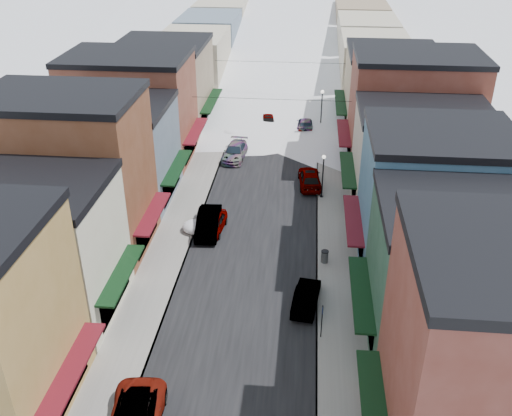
% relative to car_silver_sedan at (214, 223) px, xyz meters
% --- Properties ---
extents(road, '(10.00, 160.00, 0.01)m').
position_rel_car_silver_sedan_xyz_m(road, '(3.50, 36.26, -0.69)').
color(road, black).
rests_on(road, ground).
extents(sidewalk_left, '(3.20, 160.00, 0.15)m').
position_rel_car_silver_sedan_xyz_m(sidewalk_left, '(-3.10, 36.26, -0.62)').
color(sidewalk_left, gray).
rests_on(sidewalk_left, ground).
extents(sidewalk_right, '(3.20, 160.00, 0.15)m').
position_rel_car_silver_sedan_xyz_m(sidewalk_right, '(10.10, 36.26, -0.62)').
color(sidewalk_right, gray).
rests_on(sidewalk_right, ground).
extents(curb_left, '(0.10, 160.00, 0.15)m').
position_rel_car_silver_sedan_xyz_m(curb_left, '(-1.55, 36.26, -0.62)').
color(curb_left, slate).
rests_on(curb_left, ground).
extents(curb_right, '(0.10, 160.00, 0.15)m').
position_rel_car_silver_sedan_xyz_m(curb_right, '(8.55, 36.26, -0.62)').
color(curb_right, slate).
rests_on(curb_right, ground).
extents(bldg_l_cream, '(11.30, 8.20, 9.50)m').
position_rel_car_silver_sedan_xyz_m(bldg_l_cream, '(-9.69, -11.24, 4.06)').
color(bldg_l_cream, '#F0E5C1').
rests_on(bldg_l_cream, ground).
extents(bldg_l_brick_near, '(12.30, 8.20, 12.50)m').
position_rel_car_silver_sedan_xyz_m(bldg_l_brick_near, '(-10.19, -3.24, 5.56)').
color(bldg_l_brick_near, brown).
rests_on(bldg_l_brick_near, ground).
extents(bldg_l_grayblue, '(11.30, 9.20, 9.00)m').
position_rel_car_silver_sedan_xyz_m(bldg_l_grayblue, '(-9.69, 5.26, 3.81)').
color(bldg_l_grayblue, slate).
rests_on(bldg_l_grayblue, ground).
extents(bldg_l_brick_far, '(13.30, 9.20, 11.00)m').
position_rel_car_silver_sedan_xyz_m(bldg_l_brick_far, '(-10.69, 14.26, 4.81)').
color(bldg_l_brick_far, brown).
rests_on(bldg_l_brick_far, ground).
extents(bldg_l_tan, '(11.30, 11.20, 10.00)m').
position_rel_car_silver_sedan_xyz_m(bldg_l_tan, '(-9.69, 24.26, 4.31)').
color(bldg_l_tan, '#8F795D').
rests_on(bldg_l_tan, ground).
extents(bldg_r_green, '(11.30, 9.20, 9.50)m').
position_rel_car_silver_sedan_xyz_m(bldg_r_green, '(16.69, -11.74, 4.06)').
color(bldg_r_green, '#214631').
rests_on(bldg_r_green, ground).
extents(bldg_r_blue, '(11.30, 9.20, 10.50)m').
position_rel_car_silver_sedan_xyz_m(bldg_r_blue, '(16.69, -2.74, 4.56)').
color(bldg_r_blue, '#37617D').
rests_on(bldg_r_blue, ground).
extents(bldg_r_cream, '(12.30, 9.20, 9.00)m').
position_rel_car_silver_sedan_xyz_m(bldg_r_cream, '(17.19, 6.26, 3.81)').
color(bldg_r_cream, '#BBAE97').
rests_on(bldg_r_cream, ground).
extents(bldg_r_brick_far, '(13.30, 9.20, 11.50)m').
position_rel_car_silver_sedan_xyz_m(bldg_r_brick_far, '(17.69, 15.26, 5.06)').
color(bldg_r_brick_far, maroon).
rests_on(bldg_r_brick_far, ground).
extents(bldg_r_tan, '(11.30, 11.20, 9.50)m').
position_rel_car_silver_sedan_xyz_m(bldg_r_tan, '(16.69, 25.26, 4.06)').
color(bldg_r_tan, tan).
rests_on(bldg_r_tan, ground).
extents(distant_blocks, '(34.00, 55.00, 8.00)m').
position_rel_car_silver_sedan_xyz_m(distant_blocks, '(3.50, 59.26, 3.30)').
color(distant_blocks, gray).
rests_on(distant_blocks, ground).
extents(overhead_cables, '(16.40, 15.04, 0.04)m').
position_rel_car_silver_sedan_xyz_m(overhead_cables, '(3.50, 23.76, 5.50)').
color(overhead_cables, black).
rests_on(overhead_cables, ground).
extents(car_silver_sedan, '(2.00, 4.23, 1.40)m').
position_rel_car_silver_sedan_xyz_m(car_silver_sedan, '(0.00, 0.00, 0.00)').
color(car_silver_sedan, '#ADB1B6').
rests_on(car_silver_sedan, ground).
extents(car_dark_hatch, '(2.10, 5.27, 1.70)m').
position_rel_car_silver_sedan_xyz_m(car_dark_hatch, '(-0.43, -0.20, 0.15)').
color(car_dark_hatch, black).
rests_on(car_dark_hatch, ground).
extents(car_silver_wagon, '(2.52, 5.42, 1.53)m').
position_rel_car_silver_sedan_xyz_m(car_silver_wagon, '(-0.16, 14.97, 0.07)').
color(car_silver_wagon, '#A6A9AE').
rests_on(car_silver_wagon, ground).
extents(car_green_sedan, '(2.06, 4.50, 1.43)m').
position_rel_car_silver_sedan_xyz_m(car_green_sedan, '(7.80, -9.26, 0.02)').
color(car_green_sedan, black).
rests_on(car_green_sedan, ground).
extents(car_gray_suv, '(2.48, 5.19, 1.71)m').
position_rel_car_silver_sedan_xyz_m(car_gray_suv, '(7.80, 9.13, 0.16)').
color(car_gray_suv, gray).
rests_on(car_gray_suv, ground).
extents(car_black_sedan, '(2.18, 5.08, 1.46)m').
position_rel_car_silver_sedan_xyz_m(car_black_sedan, '(7.08, 24.02, 0.03)').
color(car_black_sedan, black).
rests_on(car_black_sedan, ground).
extents(car_lane_silver, '(2.36, 4.71, 1.54)m').
position_rel_car_silver_sedan_xyz_m(car_lane_silver, '(2.65, 24.39, 0.07)').
color(car_lane_silver, '#A7AAAF').
rests_on(car_lane_silver, ground).
extents(car_lane_white, '(2.50, 5.21, 1.43)m').
position_rel_car_silver_sedan_xyz_m(car_lane_white, '(5.31, 44.49, 0.02)').
color(car_lane_white, silver).
rests_on(car_lane_white, ground).
extents(parking_sign, '(0.07, 0.34, 2.47)m').
position_rel_car_silver_sedan_xyz_m(parking_sign, '(8.79, -12.49, 0.90)').
color(parking_sign, black).
rests_on(parking_sign, sidewalk_right).
extents(trash_can, '(0.58, 0.58, 0.98)m').
position_rel_car_silver_sedan_xyz_m(trash_can, '(9.10, -4.06, -0.05)').
color(trash_can, '#4E5053').
rests_on(trash_can, sidewalk_right).
extents(streetlamp_near, '(0.35, 0.35, 4.16)m').
position_rel_car_silver_sedan_xyz_m(streetlamp_near, '(8.94, 6.66, 2.08)').
color(streetlamp_near, black).
rests_on(streetlamp_near, sidewalk_right).
extents(streetlamp_far, '(0.41, 0.41, 4.95)m').
position_rel_car_silver_sedan_xyz_m(streetlamp_far, '(8.89, 23.58, 2.57)').
color(streetlamp_far, black).
rests_on(streetlamp_far, sidewalk_right).
extents(planter_near, '(0.71, 0.65, 0.67)m').
position_rel_car_silver_sedan_xyz_m(planter_near, '(11.21, -16.09, -0.21)').
color(planter_near, '#306A2F').
rests_on(planter_near, sidewalk_right).
extents(snow_pile_near, '(2.52, 2.75, 1.07)m').
position_rel_car_silver_sedan_xyz_m(snow_pile_near, '(-1.04, -19.40, -0.19)').
color(snow_pile_near, white).
rests_on(snow_pile_near, ground).
extents(snow_pile_mid, '(2.47, 2.72, 1.05)m').
position_rel_car_silver_sedan_xyz_m(snow_pile_mid, '(-1.31, -0.33, -0.20)').
color(snow_pile_mid, white).
rests_on(snow_pile_mid, ground).
extents(snow_pile_far, '(2.26, 2.59, 0.96)m').
position_rel_car_silver_sedan_xyz_m(snow_pile_far, '(-1.38, 21.04, -0.24)').
color(snow_pile_far, white).
rests_on(snow_pile_far, ground).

